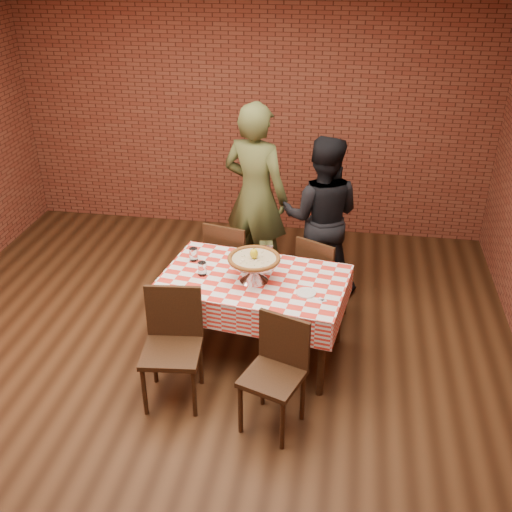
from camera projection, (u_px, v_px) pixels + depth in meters
name	position (u px, v px, depth m)	size (l,w,h in m)	color
ground	(193.00, 379.00, 5.02)	(6.00, 6.00, 0.00)	black
back_wall	(252.00, 111.00, 6.94)	(5.50, 5.50, 0.00)	brown
table	(254.00, 316.00, 5.17)	(1.49, 0.89, 0.75)	#392010
tablecloth	(254.00, 291.00, 5.05)	(1.53, 0.93, 0.26)	red
pizza_stand	(254.00, 270.00, 4.91)	(0.42, 0.42, 0.19)	silver
pizza	(254.00, 259.00, 4.86)	(0.43, 0.43, 0.03)	beige
lemon	(254.00, 254.00, 4.84)	(0.07, 0.07, 0.09)	yellow
water_glass_left	(202.00, 269.00, 5.00)	(0.07, 0.07, 0.11)	white
water_glass_right	(193.00, 254.00, 5.22)	(0.07, 0.07, 0.11)	white
side_plate	(306.00, 293.00, 4.76)	(0.16, 0.16, 0.01)	white
sweetener_packet_a	(323.00, 301.00, 4.67)	(0.05, 0.04, 0.01)	white
sweetener_packet_b	(321.00, 299.00, 4.69)	(0.05, 0.04, 0.01)	white
condiment_caddy	(266.00, 251.00, 5.23)	(0.11, 0.09, 0.16)	silver
chair_near_left	(171.00, 351.00, 4.60)	(0.44, 0.44, 0.92)	#392010
chair_near_right	(272.00, 379.00, 4.35)	(0.40, 0.40, 0.88)	#392010
chair_far_left	(233.00, 261.00, 5.87)	(0.42, 0.42, 0.90)	#392010
chair_far_right	(323.00, 277.00, 5.64)	(0.39, 0.39, 0.87)	#392010
diner_olive	(256.00, 196.00, 6.00)	(0.69, 0.45, 1.90)	#4A4F27
diner_black	(321.00, 217.00, 5.90)	(0.79, 0.62, 1.63)	black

